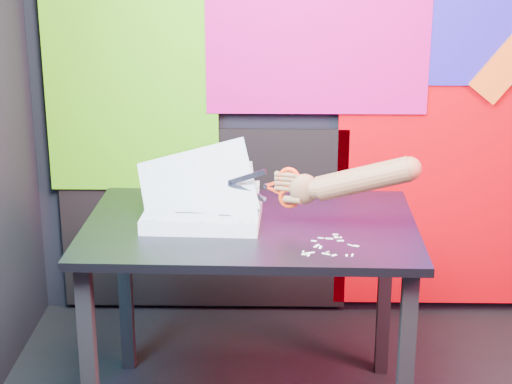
{
  "coord_description": "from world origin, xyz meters",
  "views": [
    {
      "loc": [
        -0.44,
        -2.18,
        1.76
      ],
      "look_at": [
        -0.49,
        0.58,
        0.87
      ],
      "focal_mm": 60.0,
      "sensor_mm": 36.0,
      "label": 1
    }
  ],
  "objects": [
    {
      "name": "scissors",
      "position": [
        -0.4,
        0.57,
        0.89
      ],
      "size": [
        0.25,
        0.07,
        0.15
      ],
      "rotation": [
        0.0,
        0.0,
        -0.24
      ],
      "color": "#A2A2BF",
      "rests_on": "printout_stack"
    },
    {
      "name": "work_table",
      "position": [
        -0.51,
        0.6,
        0.65
      ],
      "size": [
        1.17,
        0.79,
        0.75
      ],
      "rotation": [
        0.0,
        0.0,
        -0.02
      ],
      "color": "#252525",
      "rests_on": "ground"
    },
    {
      "name": "room",
      "position": [
        0.0,
        0.0,
        1.35
      ],
      "size": [
        3.01,
        3.01,
        2.71
      ],
      "color": "black",
      "rests_on": "ground"
    },
    {
      "name": "printout_stack",
      "position": [
        -0.68,
        0.61,
        0.78
      ],
      "size": [
        0.45,
        0.31,
        0.3
      ],
      "rotation": [
        0.0,
        0.0,
        -0.04
      ],
      "color": "silver",
      "rests_on": "work_table"
    },
    {
      "name": "hand_forearm",
      "position": [
        -0.17,
        0.52,
        0.93
      ],
      "size": [
        0.47,
        0.16,
        0.19
      ],
      "rotation": [
        0.0,
        0.0,
        -0.24
      ],
      "color": "brown",
      "rests_on": "work_table"
    },
    {
      "name": "paper_clippings",
      "position": [
        -0.26,
        0.39,
        0.75
      ],
      "size": [
        0.19,
        0.2,
        0.0
      ],
      "color": "silver",
      "rests_on": "work_table"
    },
    {
      "name": "backdrop",
      "position": [
        0.06,
        1.46,
        0.96
      ],
      "size": [
        2.88,
        0.05,
        2.08
      ],
      "color": "#CE000B",
      "rests_on": "ground"
    }
  ]
}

